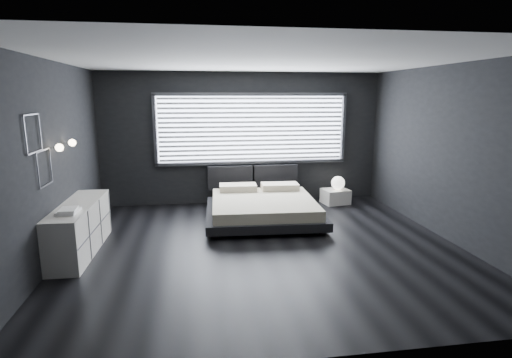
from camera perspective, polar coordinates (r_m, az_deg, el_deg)
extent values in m
plane|color=black|center=(6.32, 1.17, -9.60)|extent=(6.00, 6.00, 0.00)
plane|color=silver|center=(5.90, 1.29, 16.62)|extent=(6.00, 6.00, 0.00)
cube|color=black|center=(8.65, -1.89, 5.79)|extent=(6.00, 0.04, 2.80)
cube|color=black|center=(3.33, 9.34, -4.09)|extent=(6.00, 0.04, 2.80)
cube|color=black|center=(6.19, -27.30, 2.09)|extent=(0.04, 5.50, 2.80)
cube|color=black|center=(7.10, 25.87, 3.31)|extent=(0.04, 5.50, 2.80)
cube|color=white|center=(8.64, -0.56, 7.19)|extent=(4.00, 0.02, 1.38)
cube|color=#47474C|center=(8.56, -14.27, 6.79)|extent=(0.06, 0.08, 1.48)
cube|color=#47474C|center=(9.12, 12.37, 7.16)|extent=(0.06, 0.08, 1.48)
cube|color=#47474C|center=(8.58, -0.54, 12.04)|extent=(4.14, 0.08, 0.06)
cube|color=#47474C|center=(8.70, -0.52, 2.37)|extent=(4.14, 0.08, 0.06)
cube|color=silver|center=(8.58, -0.50, 7.16)|extent=(3.94, 0.03, 1.32)
cube|color=black|center=(8.64, -3.72, 0.19)|extent=(0.96, 0.16, 0.52)
cube|color=black|center=(8.78, 2.80, 0.39)|extent=(0.96, 0.16, 0.52)
cylinder|color=silver|center=(6.20, -26.89, 4.01)|extent=(0.10, 0.02, 0.02)
sphere|color=#FFE5B7|center=(6.18, -26.28, 4.04)|extent=(0.11, 0.11, 0.11)
cylinder|color=silver|center=(6.77, -25.34, 4.70)|extent=(0.10, 0.02, 0.02)
sphere|color=#FFE5B7|center=(6.75, -24.77, 4.73)|extent=(0.11, 0.11, 0.11)
cube|color=#47474C|center=(5.61, -29.48, 8.01)|extent=(0.01, 0.46, 0.02)
cube|color=#47474C|center=(5.64, -29.01, 3.37)|extent=(0.01, 0.46, 0.02)
cube|color=#47474C|center=(5.83, -28.47, 5.93)|extent=(0.01, 0.02, 0.46)
cube|color=#47474C|center=(5.41, -30.08, 5.41)|extent=(0.01, 0.02, 0.46)
cube|color=#47474C|center=(5.88, -28.17, 3.63)|extent=(0.01, 0.46, 0.02)
cube|color=#47474C|center=(5.95, -27.75, -0.75)|extent=(0.01, 0.46, 0.02)
cube|color=#47474C|center=(6.12, -27.27, 1.81)|extent=(0.01, 0.02, 0.46)
cube|color=#47474C|center=(5.70, -28.70, 1.01)|extent=(0.01, 0.02, 0.46)
cube|color=black|center=(6.73, -5.93, -7.95)|extent=(0.12, 0.12, 0.08)
cube|color=black|center=(6.95, 9.34, -7.38)|extent=(0.12, 0.12, 0.08)
cube|color=black|center=(8.28, -5.91, -4.16)|extent=(0.12, 0.12, 0.08)
cube|color=black|center=(8.46, 6.52, -3.82)|extent=(0.12, 0.12, 0.08)
cube|color=black|center=(7.51, 1.03, -4.84)|extent=(2.20, 2.11, 0.15)
cube|color=#BCB499|center=(7.46, 1.04, -3.58)|extent=(1.97, 1.97, 0.19)
cube|color=beige|center=(8.11, -2.59, -1.19)|extent=(0.77, 0.44, 0.12)
cube|color=beige|center=(8.20, 3.42, -1.06)|extent=(0.77, 0.44, 0.12)
cube|color=white|center=(8.87, 11.27, -2.45)|extent=(0.60, 0.53, 0.31)
sphere|color=white|center=(8.81, 11.64, -0.54)|extent=(0.29, 0.29, 0.29)
cube|color=white|center=(6.55, -24.05, -6.42)|extent=(0.56, 1.86, 0.74)
cube|color=#47474C|center=(6.48, -21.82, -6.44)|extent=(0.05, 1.83, 0.72)
cube|color=white|center=(6.01, -25.24, -4.23)|extent=(0.27, 0.34, 0.04)
cube|color=white|center=(5.98, -25.23, -3.97)|extent=(0.23, 0.30, 0.03)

